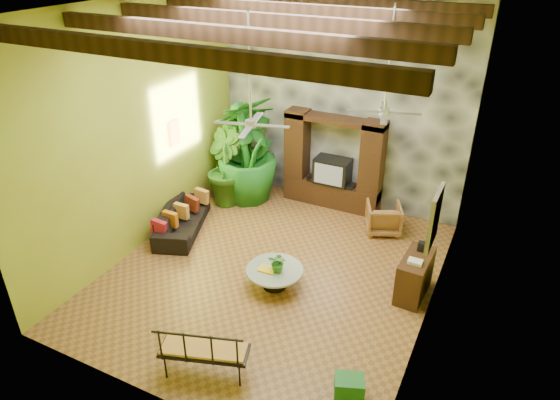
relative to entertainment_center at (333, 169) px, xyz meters
The scene contains 23 objects.
ground 3.28m from the entertainment_center, 90.00° to the right, with size 7.00×7.00×0.00m, color brown.
ceiling 5.11m from the entertainment_center, 90.00° to the right, with size 6.00×7.00×0.02m, color silver.
back_wall 1.58m from the entertainment_center, 90.00° to the left, with size 6.00×0.02×5.00m, color olive.
left_wall 4.60m from the entertainment_center, 133.73° to the right, with size 0.02×7.00×5.00m, color olive.
right_wall 4.60m from the entertainment_center, 46.27° to the right, with size 0.02×7.00×5.00m, color olive.
stone_accent_wall 1.56m from the entertainment_center, 90.00° to the left, with size 5.98×0.10×4.98m, color #35363C.
ceiling_beams 4.94m from the entertainment_center, 90.00° to the right, with size 5.95×5.36×0.22m.
entertainment_center is the anchor object (origin of this frame).
ceiling_fan_front 4.30m from the entertainment_center, 93.24° to the right, with size 1.28×1.28×1.86m.
ceiling_fan_back 3.50m from the entertainment_center, 50.43° to the right, with size 1.28×1.28×1.86m.
wall_art_mask 3.82m from the entertainment_center, 144.18° to the right, with size 0.06×0.32×0.55m, color gold.
wall_art_painting 4.95m from the entertainment_center, 51.61° to the right, with size 0.06×0.70×0.90m, color #26658C.
sofa 3.76m from the entertainment_center, 133.82° to the right, with size 2.06×0.80×0.60m, color black.
wicker_armchair 1.78m from the entertainment_center, 24.50° to the right, with size 0.73×0.75×0.68m, color brown.
tall_plant_a 2.11m from the entertainment_center, behind, with size 1.20×0.81×2.28m, color #1A5D18.
tall_plant_b 2.66m from the entertainment_center, 156.46° to the right, with size 1.05×0.84×1.90m, color #295D18.
tall_plant_c 2.14m from the entertainment_center, 162.23° to the right, with size 1.51×1.51×2.69m, color #1C6B1D.
coffee_table 3.64m from the entertainment_center, 86.22° to the right, with size 1.08×1.08×0.40m.
centerpiece_plant 3.63m from the entertainment_center, 84.77° to the right, with size 0.35×0.31×0.39m, color #296B1C.
yellow_tray 3.70m from the entertainment_center, 88.00° to the right, with size 0.31×0.22×0.03m, color yellow.
iron_bench 6.03m from the entertainment_center, 87.54° to the right, with size 1.41×0.89×0.57m.
side_console 3.76m from the entertainment_center, 44.61° to the right, with size 0.46×1.03×0.82m, color #352311.
green_bin 5.95m from the entertainment_center, 66.23° to the right, with size 0.43×0.32×0.37m, color #1F7522.
Camera 1 is at (3.73, -7.23, 5.99)m, focal length 32.00 mm.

